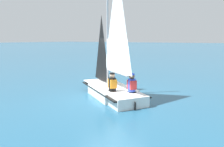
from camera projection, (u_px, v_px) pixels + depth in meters
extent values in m
plane|color=#235675|center=(112.00, 97.00, 9.50)|extent=(260.00, 260.00, 0.00)
cube|color=white|center=(112.00, 92.00, 9.47)|extent=(2.43, 2.60, 0.42)
cube|color=white|center=(100.00, 85.00, 10.83)|extent=(1.18, 1.20, 0.42)
cube|color=white|center=(128.00, 101.00, 8.11)|extent=(1.56, 1.45, 0.42)
cube|color=black|center=(112.00, 89.00, 9.45)|extent=(3.35, 4.00, 0.05)
cube|color=silver|center=(103.00, 82.00, 10.39)|extent=(2.12, 2.21, 0.04)
cylinder|color=#B7B7BC|center=(108.00, 28.00, 9.47)|extent=(0.08, 0.08, 5.05)
cylinder|color=#B7B7BC|center=(117.00, 72.00, 8.89)|extent=(1.12, 1.65, 0.07)
pyramid|color=white|center=(117.00, 19.00, 8.56)|extent=(1.05, 1.55, 4.18)
pyramid|color=black|center=(102.00, 48.00, 10.27)|extent=(0.76, 1.12, 3.06)
cube|color=black|center=(135.00, 106.00, 7.67)|extent=(0.07, 0.08, 0.29)
cube|color=black|center=(112.00, 96.00, 8.77)|extent=(0.35, 0.37, 0.45)
cylinder|color=black|center=(112.00, 84.00, 8.70)|extent=(0.42, 0.42, 0.50)
cube|color=orange|center=(112.00, 83.00, 8.69)|extent=(0.40, 0.43, 0.35)
sphere|color=tan|center=(112.00, 75.00, 8.64)|extent=(0.22, 0.22, 0.22)
cylinder|color=black|center=(112.00, 73.00, 8.63)|extent=(0.29, 0.29, 0.06)
cube|color=black|center=(132.00, 97.00, 8.57)|extent=(0.35, 0.37, 0.45)
cylinder|color=blue|center=(132.00, 85.00, 8.50)|extent=(0.42, 0.42, 0.50)
cube|color=red|center=(132.00, 85.00, 8.49)|extent=(0.40, 0.43, 0.35)
sphere|color=brown|center=(132.00, 76.00, 8.44)|extent=(0.22, 0.22, 0.22)
cylinder|color=blue|center=(132.00, 74.00, 8.43)|extent=(0.29, 0.29, 0.06)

